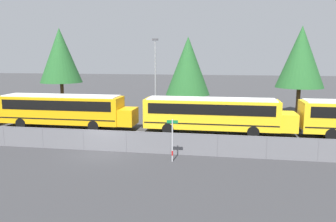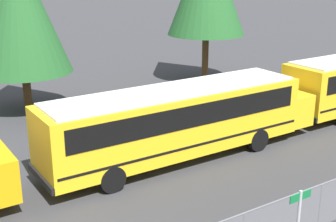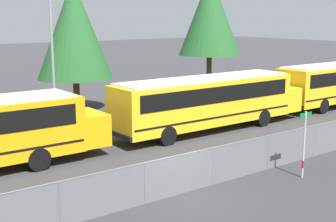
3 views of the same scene
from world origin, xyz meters
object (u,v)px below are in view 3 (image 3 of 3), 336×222
object	(u,v)px
street_sign	(304,143)
tree_1	(210,15)
tree_2	(74,29)
school_bus_2	(209,99)
light_pole	(52,47)

from	to	relation	value
street_sign	tree_1	world-z (taller)	tree_1
tree_1	tree_2	world-z (taller)	tree_1
school_bus_2	street_sign	distance (m)	8.51
school_bus_2	tree_1	distance (m)	14.25
tree_1	tree_2	bearing A→B (deg)	-179.22
tree_1	tree_2	distance (m)	12.28
school_bus_2	tree_1	bearing A→B (deg)	48.58
street_sign	tree_1	bearing A→B (deg)	58.54
school_bus_2	tree_1	size ratio (longest dim) A/B	1.30
tree_1	light_pole	bearing A→B (deg)	-166.53
street_sign	light_pole	bearing A→B (deg)	105.77
street_sign	tree_2	bearing A→B (deg)	93.31
school_bus_2	tree_2	size ratio (longest dim) A/B	1.45
tree_2	street_sign	bearing A→B (deg)	-86.69
light_pole	tree_1	xyz separation A→B (m)	(15.32, 3.67, 1.89)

